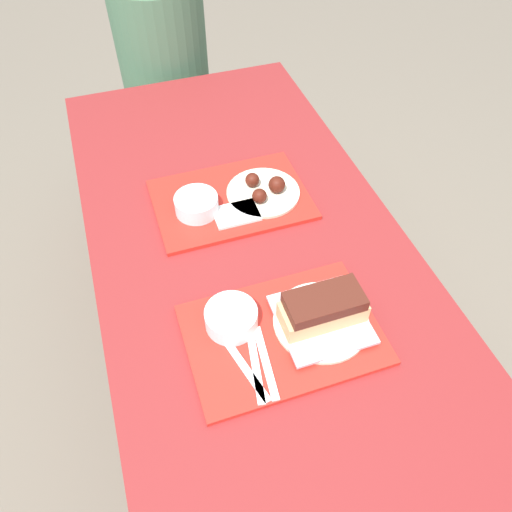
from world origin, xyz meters
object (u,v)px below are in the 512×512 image
(brisket_sandwich_plate, at_px, (322,313))
(wings_plate_far, at_px, (264,190))
(tray_near, at_px, (283,334))
(bowl_coleslaw_near, at_px, (231,317))
(person_seated_across, at_px, (161,44))
(tray_far, at_px, (230,200))
(bowl_coleslaw_far, at_px, (196,203))

(brisket_sandwich_plate, xyz_separation_m, wings_plate_far, (0.02, 0.43, -0.02))
(tray_near, bearing_deg, bowl_coleslaw_near, 149.90)
(wings_plate_far, bearing_deg, person_seated_across, 96.24)
(tray_far, distance_m, bowl_coleslaw_near, 0.40)
(person_seated_across, bearing_deg, brisket_sandwich_plate, -86.56)
(tray_near, height_order, person_seated_across, person_seated_across)
(bowl_coleslaw_near, distance_m, brisket_sandwich_plate, 0.19)
(bowl_coleslaw_near, bearing_deg, bowl_coleslaw_far, 87.58)
(tray_near, bearing_deg, wings_plate_far, 76.09)
(bowl_coleslaw_near, distance_m, bowl_coleslaw_far, 0.37)
(bowl_coleslaw_far, bearing_deg, person_seated_across, 84.35)
(tray_far, height_order, brisket_sandwich_plate, brisket_sandwich_plate)
(brisket_sandwich_plate, xyz_separation_m, bowl_coleslaw_far, (-0.17, 0.42, -0.01))
(tray_near, height_order, bowl_coleslaw_far, bowl_coleslaw_far)
(wings_plate_far, xyz_separation_m, person_seated_across, (-0.10, 0.90, 0.00))
(bowl_coleslaw_near, height_order, bowl_coleslaw_far, same)
(tray_far, xyz_separation_m, person_seated_across, (-0.01, 0.88, 0.02))
(tray_far, xyz_separation_m, bowl_coleslaw_far, (-0.10, -0.02, 0.03))
(tray_far, height_order, bowl_coleslaw_near, bowl_coleslaw_near)
(tray_far, bearing_deg, bowl_coleslaw_near, -106.10)
(bowl_coleslaw_near, bearing_deg, brisket_sandwich_plate, -17.22)
(bowl_coleslaw_near, distance_m, wings_plate_far, 0.42)
(tray_near, xyz_separation_m, bowl_coleslaw_far, (-0.08, 0.42, 0.03))
(tray_near, distance_m, bowl_coleslaw_far, 0.43)
(tray_near, distance_m, bowl_coleslaw_near, 0.12)
(wings_plate_far, relative_size, person_seated_across, 0.26)
(tray_near, xyz_separation_m, tray_far, (0.01, 0.44, 0.00))
(brisket_sandwich_plate, bearing_deg, tray_near, 179.26)
(tray_near, relative_size, bowl_coleslaw_far, 3.62)
(wings_plate_far, distance_m, person_seated_across, 0.90)
(tray_far, bearing_deg, tray_near, -91.88)
(tray_near, bearing_deg, person_seated_across, 89.65)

